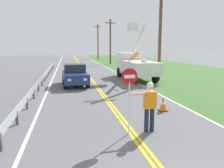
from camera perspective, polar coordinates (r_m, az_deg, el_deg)
name	(u,v)px	position (r m, az deg, el deg)	size (l,w,h in m)	color
grass_verge_right	(190,74)	(27.05, 19.30, 2.55)	(16.00, 110.00, 0.01)	#3D662D
centerline_yellow_left	(88,76)	(23.36, -6.21, 2.01)	(0.11, 110.00, 0.01)	yellow
centerline_yellow_right	(90,76)	(23.38, -5.77, 2.02)	(0.11, 110.00, 0.01)	yellow
edge_line_right	(122,75)	(23.98, 2.61, 2.25)	(0.12, 110.00, 0.01)	silver
edge_line_left	(53,77)	(23.31, -14.83, 1.73)	(0.12, 110.00, 0.01)	silver
flagger_worker	(149,104)	(8.04, 9.59, -4.99)	(1.09, 0.27, 1.83)	#1E2338
stop_sign_paddle	(129,86)	(7.60, 4.50, -0.62)	(0.56, 0.04, 2.33)	silver
utility_bucket_truck	(134,64)	(21.40, 5.79, 5.11)	(2.67, 6.88, 5.28)	white
oncoming_sedan_nearest	(75,75)	(17.88, -9.53, 2.30)	(2.07, 4.18, 1.70)	navy
utility_pole_near	(160,31)	(20.68, 12.26, 13.11)	(1.80, 0.28, 8.45)	brown
utility_pole_mid	(110,41)	(39.48, -0.43, 10.98)	(1.80, 0.28, 7.71)	brown
utility_pole_far	(98,41)	(55.60, -3.64, 10.95)	(1.80, 0.28, 8.50)	brown
traffic_cone_lead	(163,104)	(10.93, 12.98, -5.06)	(0.40, 0.40, 0.70)	orange
guardrail_left_shoulder	(43,77)	(19.52, -17.28, 1.68)	(0.10, 32.00, 0.71)	#9EA0A3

